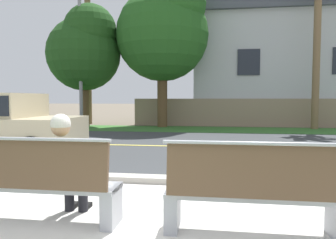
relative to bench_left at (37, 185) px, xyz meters
The scene contains 15 objects.
ground_plane 7.72m from the bench_left, 81.16° to the left, with size 140.00×140.00×0.00m, color #665B4C.
sidewalk_pavement 1.27m from the bench_left, ahead, with size 44.00×3.60×0.01m, color beige.
curb_edge 2.33m from the bench_left, 58.95° to the left, with size 44.00×0.30×0.11m, color #ADA89E.
street_asphalt 6.25m from the bench_left, 79.04° to the left, with size 52.00×8.00×0.01m, color #383A3D.
road_centre_line 6.25m from the bench_left, 79.04° to the left, with size 48.00×0.14×0.01m, color #E0CC4C.
far_verge_grass 11.50m from the bench_left, 84.09° to the left, with size 48.00×2.80×0.02m, color #38702D.
bench_left is the anchor object (origin of this frame).
bench_right 2.37m from the bench_left, ahead, with size 1.82×0.48×1.01m.
seated_person_olive 0.38m from the bench_left, 33.69° to the left, with size 0.52×0.68×1.25m.
streetlamp 12.58m from the bench_left, 110.56° to the left, with size 0.24×2.10×7.53m.
shade_tree_far_left 13.19m from the bench_left, 109.95° to the left, with size 3.60×3.60×5.94m.
shade_tree_left 13.14m from the bench_left, 92.18° to the left, with size 4.49×4.49×7.42m.
palm_tree_tall 15.85m from the bench_left, 109.71° to the left, with size 2.09×1.98×8.08m.
garden_wall 14.12m from the bench_left, 72.37° to the left, with size 13.00×0.36×1.40m, color gray.
house_across_street 17.88m from the bench_left, 70.63° to the left, with size 10.80×6.91×6.45m.
Camera 1 is at (0.79, -2.96, 1.43)m, focal length 34.73 mm.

